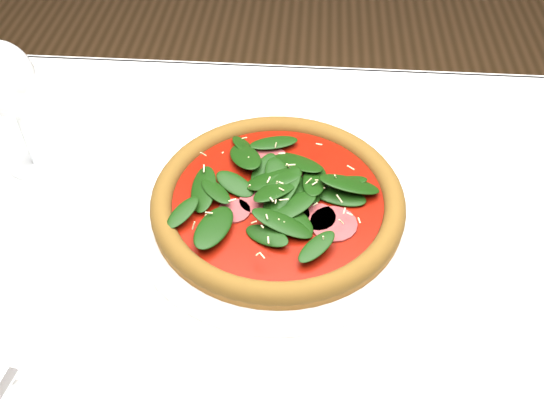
{
  "coord_description": "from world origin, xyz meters",
  "views": [
    {
      "loc": [
        -0.01,
        -0.53,
        1.35
      ],
      "look_at": [
        -0.05,
        0.04,
        0.77
      ],
      "focal_mm": 40.0,
      "sensor_mm": 36.0,
      "label": 1
    }
  ],
  "objects": [
    {
      "name": "pizza",
      "position": [
        -0.05,
        0.04,
        0.78
      ],
      "size": [
        0.4,
        0.4,
        0.04
      ],
      "rotation": [
        0.0,
        0.0,
        -0.2
      ],
      "color": "#9F6326",
      "rests_on": "plate"
    },
    {
      "name": "fork",
      "position": [
        -0.32,
        -0.25,
        0.76
      ],
      "size": [
        0.04,
        0.13,
        0.0
      ],
      "rotation": [
        0.0,
        0.0,
        -0.18
      ],
      "color": "silver",
      "rests_on": "napkin"
    },
    {
      "name": "dining_table",
      "position": [
        0.0,
        0.0,
        0.65
      ],
      "size": [
        1.21,
        0.81,
        0.75
      ],
      "color": "silver",
      "rests_on": "ground"
    },
    {
      "name": "wine_glass",
      "position": [
        -0.41,
        0.11,
        0.89
      ],
      "size": [
        0.08,
        0.08,
        0.2
      ],
      "color": "silver",
      "rests_on": "dining_table"
    },
    {
      "name": "plate",
      "position": [
        -0.05,
        0.04,
        0.76
      ],
      "size": [
        0.39,
        0.39,
        0.02
      ],
      "color": "white",
      "rests_on": "dining_table"
    }
  ]
}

